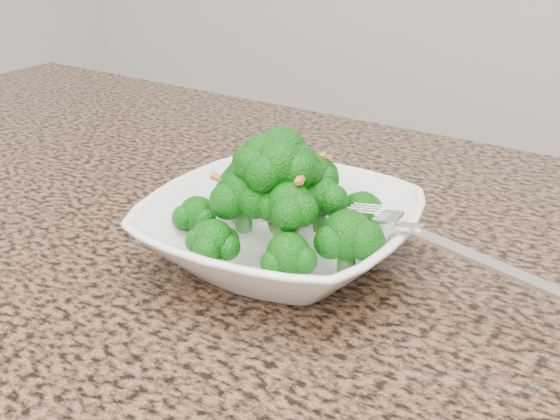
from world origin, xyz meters
The scene contains 5 objects.
granite_counter centered at (0.00, 0.30, 0.89)m, with size 1.64×1.04×0.03m, color brown.
bowl centered at (-0.01, 0.41, 0.93)m, with size 0.23×0.23×0.06m, color white.
broccoli_pile centered at (-0.01, 0.41, 0.99)m, with size 0.20×0.20×0.07m, color #0E650B, non-canonical shape.
garlic_topping centered at (-0.01, 0.41, 1.03)m, with size 0.12×0.12×0.01m, color orange, non-canonical shape.
fork centered at (0.11, 0.41, 0.96)m, with size 0.19×0.03×0.01m, color silver, non-canonical shape.
Camera 1 is at (0.30, -0.04, 1.20)m, focal length 45.00 mm.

